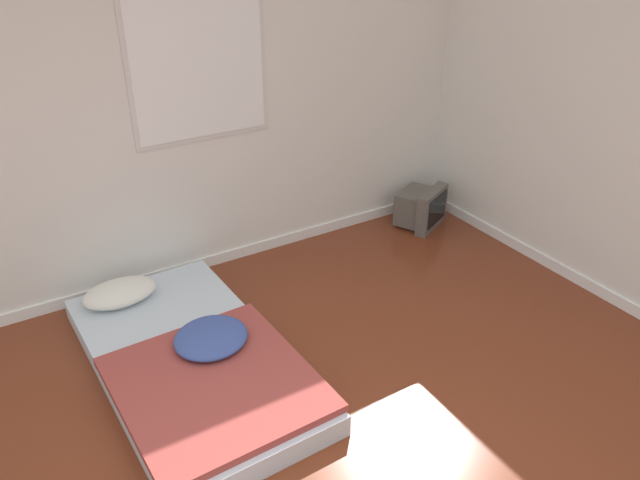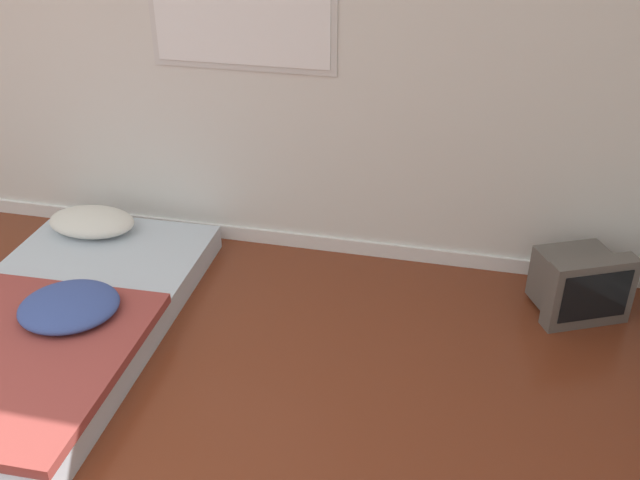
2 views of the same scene
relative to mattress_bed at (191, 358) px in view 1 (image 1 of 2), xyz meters
The scene contains 3 objects.
wall_back 1.69m from the mattress_bed, 88.79° to the left, with size 8.35×0.08×2.60m.
mattress_bed is the anchor object (origin of this frame).
crt_tv 2.70m from the mattress_bed, 17.96° to the left, with size 0.52×0.49×0.37m.
Camera 1 is at (-0.93, -1.39, 2.68)m, focal length 35.00 mm.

